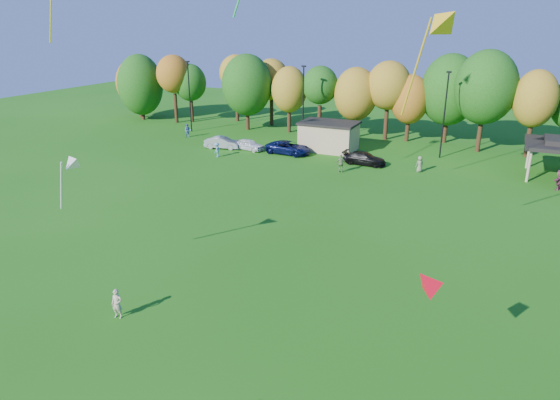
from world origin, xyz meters
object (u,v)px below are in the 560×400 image
at_px(car_d, 364,158).
at_px(car_c, 288,148).
at_px(kite_flyer, 117,304).
at_px(car_a, 249,145).
at_px(car_b, 222,143).

bearing_deg(car_d, car_c, 87.72).
bearing_deg(car_c, kite_flyer, -167.30).
bearing_deg(car_a, kite_flyer, -153.38).
bearing_deg(car_a, car_c, -77.28).
distance_m(car_b, car_c, 7.96).
distance_m(kite_flyer, car_b, 34.83).
distance_m(car_c, car_d, 8.85).
bearing_deg(car_c, car_d, -90.91).
xyz_separation_m(kite_flyer, car_c, (-5.42, 33.09, -0.07)).
bearing_deg(car_d, car_a, 90.43).
bearing_deg(car_d, kite_flyer, 176.04).
relative_size(kite_flyer, car_d, 0.35).
distance_m(kite_flyer, car_d, 32.60).
distance_m(car_a, car_b, 3.17).
height_order(kite_flyer, car_d, kite_flyer).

